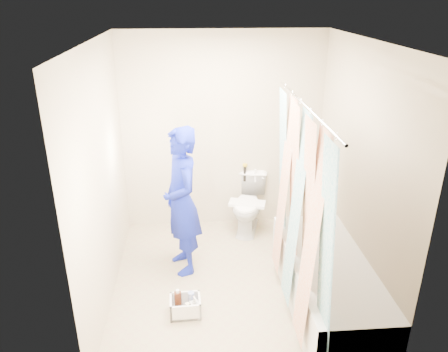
{
  "coord_description": "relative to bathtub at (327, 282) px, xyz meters",
  "views": [
    {
      "loc": [
        -0.38,
        -3.71,
        2.78
      ],
      "look_at": [
        -0.05,
        0.4,
        1.03
      ],
      "focal_mm": 35.0,
      "sensor_mm": 36.0,
      "label": 1
    }
  ],
  "objects": [
    {
      "name": "ceiling",
      "position": [
        -0.85,
        0.43,
        2.13
      ],
      "size": [
        2.4,
        2.6,
        0.02
      ],
      "primitive_type": "cube",
      "color": "silver",
      "rests_on": "wall_back"
    },
    {
      "name": "floor",
      "position": [
        -0.85,
        0.43,
        -0.27
      ],
      "size": [
        2.6,
        2.6,
        0.0
      ],
      "primitive_type": "plane",
      "color": "tan",
      "rests_on": "ground"
    },
    {
      "name": "bathtub",
      "position": [
        0.0,
        0.0,
        0.0
      ],
      "size": [
        0.7,
        1.75,
        0.5
      ],
      "color": "white",
      "rests_on": "ground"
    },
    {
      "name": "curtain_rod",
      "position": [
        -0.33,
        0.0,
        1.68
      ],
      "size": [
        0.02,
        1.9,
        0.02
      ],
      "primitive_type": "cylinder",
      "rotation": [
        1.57,
        0.0,
        0.0
      ],
      "color": "silver",
      "rests_on": "wall_back"
    },
    {
      "name": "wall_back",
      "position": [
        -0.85,
        1.73,
        0.93
      ],
      "size": [
        2.4,
        0.02,
        2.4
      ],
      "primitive_type": "cube",
      "color": "#B8A68E",
      "rests_on": "ground"
    },
    {
      "name": "wall_front",
      "position": [
        -0.85,
        -0.88,
        0.93
      ],
      "size": [
        2.4,
        0.02,
        2.4
      ],
      "primitive_type": "cube",
      "color": "#B8A68E",
      "rests_on": "ground"
    },
    {
      "name": "tank_lid",
      "position": [
        -0.58,
        1.4,
        0.15
      ],
      "size": [
        0.47,
        0.29,
        0.03
      ],
      "primitive_type": "cube",
      "rotation": [
        0.0,
        0.0,
        -0.26
      ],
      "color": "white",
      "rests_on": "toilet"
    },
    {
      "name": "toilet",
      "position": [
        -0.55,
        1.51,
        0.09
      ],
      "size": [
        0.56,
        0.77,
        0.71
      ],
      "primitive_type": "imported",
      "rotation": [
        0.0,
        0.0,
        -0.26
      ],
      "color": "white",
      "rests_on": "ground"
    },
    {
      "name": "wall_left",
      "position": [
        -2.05,
        0.43,
        0.93
      ],
      "size": [
        0.02,
        2.6,
        2.4
      ],
      "primitive_type": "cube",
      "color": "#B8A68E",
      "rests_on": "ground"
    },
    {
      "name": "cleaning_caddy",
      "position": [
        -1.32,
        -0.02,
        -0.19
      ],
      "size": [
        0.29,
        0.24,
        0.22
      ],
      "rotation": [
        0.0,
        0.0,
        0.04
      ],
      "color": "white",
      "rests_on": "ground"
    },
    {
      "name": "tank_internals",
      "position": [
        -0.54,
        1.7,
        0.43
      ],
      "size": [
        0.17,
        0.08,
        0.23
      ],
      "color": "black",
      "rests_on": "toilet"
    },
    {
      "name": "wall_right",
      "position": [
        0.35,
        0.43,
        0.93
      ],
      "size": [
        0.02,
        2.6,
        2.4
      ],
      "primitive_type": "cube",
      "color": "#B8A68E",
      "rests_on": "ground"
    },
    {
      "name": "plumber",
      "position": [
        -1.35,
        0.74,
        0.52
      ],
      "size": [
        0.53,
        0.66,
        1.58
      ],
      "primitive_type": "imported",
      "rotation": [
        0.0,
        0.0,
        -1.26
      ],
      "color": "#0E2495",
      "rests_on": "ground"
    },
    {
      "name": "shower_curtain",
      "position": [
        -0.33,
        0.0,
        0.75
      ],
      "size": [
        0.06,
        1.75,
        1.8
      ],
      "primitive_type": "cube",
      "color": "silver",
      "rests_on": "curtain_rod"
    }
  ]
}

